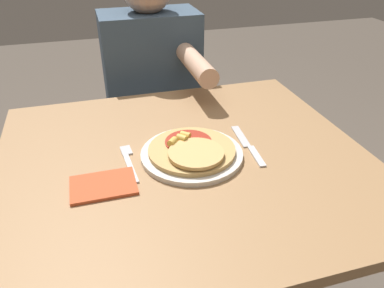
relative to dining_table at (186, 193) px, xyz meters
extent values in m
cube|color=#9E754C|center=(0.00, 0.00, 0.11)|extent=(0.98, 0.89, 0.03)
cylinder|color=#9E754C|center=(-0.43, 0.38, -0.27)|extent=(0.06, 0.06, 0.72)
cylinder|color=#9E754C|center=(0.43, 0.38, -0.27)|extent=(0.06, 0.06, 0.72)
cylinder|color=silver|center=(0.02, 0.00, 0.13)|extent=(0.27, 0.27, 0.01)
cylinder|color=tan|center=(0.02, 0.00, 0.14)|extent=(0.23, 0.23, 0.01)
cylinder|color=#9E2819|center=(0.02, 0.03, 0.15)|extent=(0.13, 0.13, 0.00)
cylinder|color=tan|center=(0.02, -0.04, 0.16)|extent=(0.14, 0.14, 0.01)
cylinder|color=gold|center=(0.01, 0.05, 0.16)|extent=(0.03, 0.03, 0.02)
cylinder|color=gold|center=(0.00, 0.04, 0.16)|extent=(0.03, 0.03, 0.02)
cylinder|color=gold|center=(-0.03, 0.02, 0.16)|extent=(0.03, 0.03, 0.02)
cube|color=silver|center=(-0.15, -0.01, 0.12)|extent=(0.02, 0.13, 0.00)
cube|color=silver|center=(-0.15, 0.07, 0.12)|extent=(0.03, 0.05, 0.00)
cube|color=silver|center=(0.18, -0.05, 0.12)|extent=(0.03, 0.10, 0.00)
cube|color=silver|center=(0.18, 0.06, 0.12)|extent=(0.03, 0.12, 0.00)
cube|color=#C6512D|center=(-0.22, -0.07, 0.13)|extent=(0.15, 0.11, 0.01)
cylinder|color=#2D2D38|center=(-0.05, 0.68, -0.38)|extent=(0.11, 0.11, 0.49)
cylinder|color=#2D2D38|center=(0.13, 0.68, -0.38)|extent=(0.11, 0.11, 0.49)
cube|color=#3D5166|center=(0.04, 0.68, 0.11)|extent=(0.39, 0.22, 0.50)
cylinder|color=tan|center=(0.15, 0.42, 0.22)|extent=(0.07, 0.30, 0.07)
camera|label=1|loc=(-0.22, -0.81, 0.67)|focal=35.00mm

